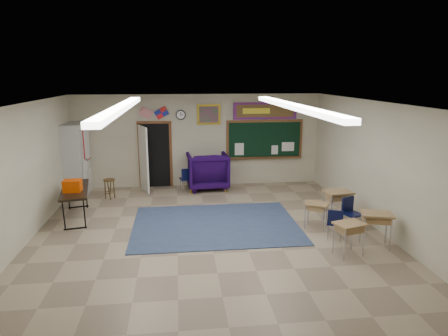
{
  "coord_description": "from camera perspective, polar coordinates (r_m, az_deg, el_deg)",
  "views": [
    {
      "loc": [
        -0.67,
        -8.39,
        3.59
      ],
      "look_at": [
        0.49,
        1.5,
        1.26
      ],
      "focal_mm": 32.0,
      "sensor_mm": 36.0,
      "label": 1
    }
  ],
  "objects": [
    {
      "name": "chalkboard",
      "position": [
        13.34,
        5.81,
        3.91
      ],
      "size": [
        2.55,
        0.14,
        1.3
      ],
      "color": "brown",
      "rests_on": "back_wall"
    },
    {
      "name": "folding_table",
      "position": [
        10.91,
        -20.42,
        -4.57
      ],
      "size": [
        0.96,
        1.97,
        1.07
      ],
      "rotation": [
        0.0,
        0.0,
        0.18
      ],
      "color": "black",
      "rests_on": "floor"
    },
    {
      "name": "bulletin_board",
      "position": [
        13.23,
        5.9,
        8.13
      ],
      "size": [
        2.1,
        0.05,
        0.55
      ],
      "color": "red",
      "rests_on": "back_wall"
    },
    {
      "name": "wall_clock",
      "position": [
        12.92,
        -6.21,
        7.56
      ],
      "size": [
        0.32,
        0.05,
        0.32
      ],
      "color": "black",
      "rests_on": "back_wall"
    },
    {
      "name": "student_desk_back_right",
      "position": [
        9.13,
        20.86,
        -8.02
      ],
      "size": [
        0.74,
        0.63,
        0.77
      ],
      "rotation": [
        0.0,
        0.0,
        -0.26
      ],
      "color": "#997547",
      "rests_on": "floor"
    },
    {
      "name": "wooden_stool",
      "position": [
        12.31,
        -16.02,
        -2.86
      ],
      "size": [
        0.34,
        0.34,
        0.59
      ],
      "color": "#553919",
      "rests_on": "floor"
    },
    {
      "name": "student_chair_desk_b",
      "position": [
        9.87,
        17.87,
        -6.39
      ],
      "size": [
        0.52,
        0.52,
        0.79
      ],
      "primitive_type": null,
      "rotation": [
        0.0,
        0.0,
        0.39
      ],
      "color": "black",
      "rests_on": "floor"
    },
    {
      "name": "wingback_armchair",
      "position": [
        12.86,
        -2.42,
        -0.35
      ],
      "size": [
        1.35,
        1.38,
        1.18
      ],
      "primitive_type": "imported",
      "rotation": [
        0.0,
        0.0,
        3.21
      ],
      "color": "#170532",
      "rests_on": "floor"
    },
    {
      "name": "wall_flags",
      "position": [
        12.9,
        -10.03,
        8.01
      ],
      "size": [
        1.16,
        0.06,
        0.7
      ],
      "primitive_type": null,
      "color": "red",
      "rests_on": "back_wall"
    },
    {
      "name": "right_wall",
      "position": [
        9.83,
        21.84,
        -0.09
      ],
      "size": [
        0.04,
        9.0,
        3.0
      ],
      "primitive_type": "cube",
      "color": "beige",
      "rests_on": "floor"
    },
    {
      "name": "doorway",
      "position": [
        13.02,
        -10.25,
        1.72
      ],
      "size": [
        1.1,
        0.89,
        2.16
      ],
      "color": "black",
      "rests_on": "back_wall"
    },
    {
      "name": "student_chair_reading",
      "position": [
        12.64,
        -5.47,
        -1.62
      ],
      "size": [
        0.46,
        0.46,
        0.76
      ],
      "primitive_type": null,
      "rotation": [
        0.0,
        0.0,
        3.36
      ],
      "color": "black",
      "rests_on": "floor"
    },
    {
      "name": "left_wall",
      "position": [
        9.27,
        -27.57,
        -1.42
      ],
      "size": [
        0.04,
        9.0,
        3.0
      ],
      "primitive_type": "cube",
      "color": "beige",
      "rests_on": "floor"
    },
    {
      "name": "framed_art_print",
      "position": [
        12.96,
        -2.19,
        7.64
      ],
      "size": [
        0.75,
        0.05,
        0.65
      ],
      "color": "olive",
      "rests_on": "back_wall"
    },
    {
      "name": "student_chair_desk_a",
      "position": [
        9.31,
        15.57,
        -7.66
      ],
      "size": [
        0.47,
        0.47,
        0.72
      ],
      "primitive_type": null,
      "rotation": [
        0.0,
        0.0,
        2.73
      ],
      "color": "black",
      "rests_on": "floor"
    },
    {
      "name": "front_wall",
      "position": [
        4.47,
        2.82,
        -14.76
      ],
      "size": [
        8.0,
        0.04,
        3.0
      ],
      "primitive_type": "cube",
      "color": "beige",
      "rests_on": "floor"
    },
    {
      "name": "student_desk_front_left",
      "position": [
        9.81,
        13.01,
        -6.47
      ],
      "size": [
        0.66,
        0.62,
        0.64
      ],
      "rotation": [
        0.0,
        0.0,
        -0.54
      ],
      "color": "#997547",
      "rests_on": "floor"
    },
    {
      "name": "student_desk_front_right",
      "position": [
        10.38,
        15.94,
        -5.05
      ],
      "size": [
        0.72,
        0.57,
        0.79
      ],
      "rotation": [
        0.0,
        0.0,
        0.13
      ],
      "color": "#997547",
      "rests_on": "floor"
    },
    {
      "name": "floor",
      "position": [
        9.15,
        -2.0,
        -9.96
      ],
      "size": [
        9.0,
        9.0,
        0.0
      ],
      "primitive_type": "plane",
      "color": "gray",
      "rests_on": "ground"
    },
    {
      "name": "student_desk_back_left",
      "position": [
        8.57,
        17.4,
        -9.42
      ],
      "size": [
        0.68,
        0.58,
        0.69
      ],
      "rotation": [
        0.0,
        0.0,
        0.29
      ],
      "color": "#997547",
      "rests_on": "floor"
    },
    {
      "name": "area_rug",
      "position": [
        9.9,
        -1.23,
        -8.05
      ],
      "size": [
        4.0,
        3.0,
        0.02
      ],
      "primitive_type": "cube",
      "color": "navy",
      "rests_on": "floor"
    },
    {
      "name": "fluorescent_strips",
      "position": [
        8.44,
        -2.16,
        8.72
      ],
      "size": [
        3.86,
        6.0,
        0.1
      ],
      "primitive_type": null,
      "color": "white",
      "rests_on": "ceiling"
    },
    {
      "name": "storage_cabinet",
      "position": [
        12.86,
        -20.27,
        1.14
      ],
      "size": [
        0.59,
        1.25,
        2.2
      ],
      "color": "#ADADA8",
      "rests_on": "floor"
    },
    {
      "name": "ceiling",
      "position": [
        8.44,
        -2.16,
        9.12
      ],
      "size": [
        8.0,
        9.0,
        0.04
      ],
      "primitive_type": "cube",
      "color": "silver",
      "rests_on": "back_wall"
    },
    {
      "name": "back_wall",
      "position": [
        13.08,
        -3.7,
        3.92
      ],
      "size": [
        8.0,
        0.04,
        3.0
      ],
      "primitive_type": "cube",
      "color": "beige",
      "rests_on": "floor"
    }
  ]
}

